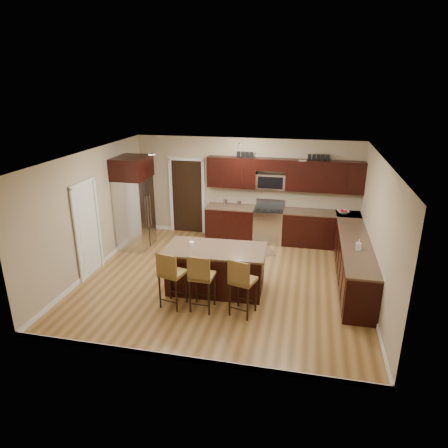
% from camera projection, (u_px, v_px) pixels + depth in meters
% --- Properties ---
extents(floor, '(6.00, 6.00, 0.00)m').
position_uv_depth(floor, '(224.00, 280.00, 8.66)').
color(floor, olive).
rests_on(floor, ground).
extents(ceiling, '(6.00, 6.00, 0.00)m').
position_uv_depth(ceiling, '(224.00, 156.00, 7.76)').
color(ceiling, silver).
rests_on(ceiling, wall_back).
extents(wall_back, '(6.00, 0.00, 6.00)m').
position_uv_depth(wall_back, '(246.00, 189.00, 10.74)').
color(wall_back, tan).
rests_on(wall_back, floor).
extents(wall_left, '(0.00, 5.50, 5.50)m').
position_uv_depth(wall_left, '(92.00, 212.00, 8.81)').
color(wall_left, tan).
rests_on(wall_left, floor).
extents(wall_right, '(0.00, 5.50, 5.50)m').
position_uv_depth(wall_right, '(378.00, 232.00, 7.61)').
color(wall_right, tan).
rests_on(wall_right, floor).
extents(base_cabinets, '(4.02, 3.96, 0.92)m').
position_uv_depth(base_cabinets, '(315.00, 243.00, 9.46)').
color(base_cabinets, black).
rests_on(base_cabinets, floor).
extents(upper_cabinets, '(4.00, 0.33, 0.80)m').
position_uv_depth(upper_cabinets, '(285.00, 174.00, 10.22)').
color(upper_cabinets, black).
rests_on(upper_cabinets, wall_back).
extents(range, '(0.76, 0.64, 1.11)m').
position_uv_depth(range, '(269.00, 225.00, 10.63)').
color(range, silver).
rests_on(range, floor).
extents(microwave, '(0.76, 0.31, 0.40)m').
position_uv_depth(microwave, '(271.00, 181.00, 10.38)').
color(microwave, silver).
rests_on(microwave, upper_cabinets).
extents(doorway, '(0.85, 0.03, 2.06)m').
position_uv_depth(doorway, '(187.00, 197.00, 11.17)').
color(doorway, black).
rests_on(doorway, floor).
extents(pantry_door, '(0.03, 0.80, 2.04)m').
position_uv_depth(pantry_door, '(87.00, 231.00, 8.64)').
color(pantry_door, white).
rests_on(pantry_door, floor).
extents(letter_decor, '(2.20, 0.03, 0.15)m').
position_uv_depth(letter_decor, '(281.00, 156.00, 10.09)').
color(letter_decor, black).
rests_on(letter_decor, upper_cabinets).
extents(island, '(2.04, 1.12, 0.92)m').
position_uv_depth(island, '(216.00, 270.00, 8.14)').
color(island, black).
rests_on(island, floor).
extents(stool_left, '(0.50, 0.50, 1.13)m').
position_uv_depth(stool_left, '(170.00, 273.00, 7.40)').
color(stool_left, olive).
rests_on(stool_left, floor).
extents(stool_mid, '(0.45, 0.45, 1.14)m').
position_uv_depth(stool_mid, '(201.00, 276.00, 7.28)').
color(stool_mid, olive).
rests_on(stool_mid, floor).
extents(stool_right, '(0.52, 0.52, 1.13)m').
position_uv_depth(stool_right, '(242.00, 281.00, 7.14)').
color(stool_right, olive).
rests_on(stool_right, floor).
extents(refrigerator, '(0.79, 0.97, 2.35)m').
position_uv_depth(refrigerator, '(134.00, 202.00, 10.04)').
color(refrigerator, silver).
rests_on(refrigerator, floor).
extents(floor_mat, '(1.01, 0.86, 0.01)m').
position_uv_depth(floor_mat, '(257.00, 252.00, 10.08)').
color(floor_mat, brown).
rests_on(floor_mat, floor).
extents(fruit_bowl, '(0.38, 0.38, 0.07)m').
position_uv_depth(fruit_bowl, '(343.00, 212.00, 10.09)').
color(fruit_bowl, silver).
rests_on(fruit_bowl, base_cabinets).
extents(soap_bottle, '(0.10, 0.10, 0.21)m').
position_uv_depth(soap_bottle, '(359.00, 245.00, 7.87)').
color(soap_bottle, '#B2B2B2').
rests_on(soap_bottle, base_cabinets).
extents(canister_tall, '(0.12, 0.12, 0.19)m').
position_uv_depth(canister_tall, '(225.00, 203.00, 10.68)').
color(canister_tall, silver).
rests_on(canister_tall, base_cabinets).
extents(canister_short, '(0.11, 0.11, 0.16)m').
position_uv_depth(canister_short, '(239.00, 204.00, 10.61)').
color(canister_short, silver).
rests_on(canister_short, base_cabinets).
extents(island_jar, '(0.10, 0.10, 0.10)m').
position_uv_depth(island_jar, '(192.00, 244.00, 8.06)').
color(island_jar, white).
rests_on(island_jar, island).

